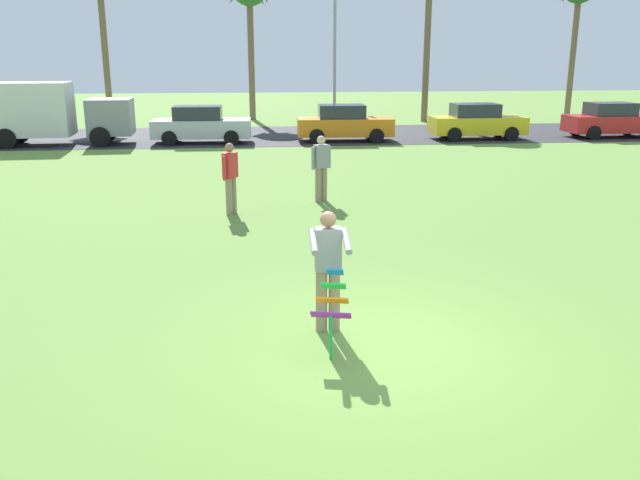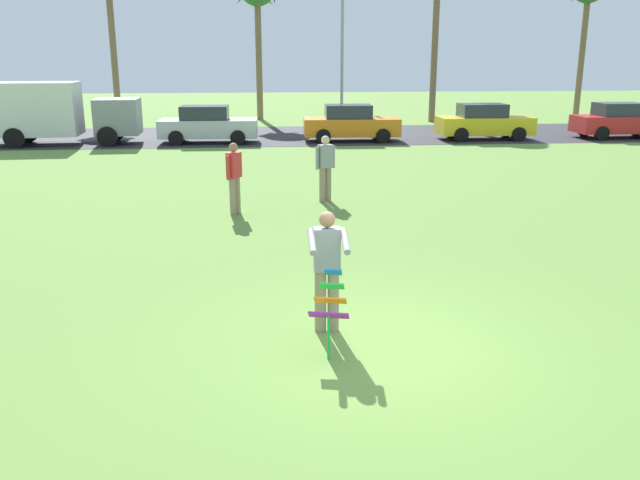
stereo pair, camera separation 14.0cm
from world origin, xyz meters
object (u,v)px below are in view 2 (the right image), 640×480
(streetlight_pole, at_px, (342,49))
(person_walker_far, at_px, (234,176))
(person_kite_flyer, at_px, (327,267))
(parked_truck_grey_van, at_px, (48,111))
(parked_car_yellow, at_px, (484,122))
(parked_car_orange, at_px, (351,124))
(person_walker_near, at_px, (325,166))
(kite_held, at_px, (330,302))
(parked_car_red, at_px, (620,121))
(parked_car_silver, at_px, (208,125))

(streetlight_pole, bearing_deg, person_walker_far, -104.26)
(person_kite_flyer, relative_size, parked_truck_grey_van, 0.26)
(parked_car_yellow, bearing_deg, parked_car_orange, 179.99)
(streetlight_pole, bearing_deg, parked_truck_grey_van, -152.54)
(person_kite_flyer, xyz_separation_m, parked_truck_grey_van, (-9.67, 20.77, 0.46))
(person_walker_near, bearing_deg, parked_truck_grey_van, 130.54)
(kite_held, relative_size, person_walker_near, 0.62)
(parked_truck_grey_van, bearing_deg, person_kite_flyer, -65.04)
(kite_held, xyz_separation_m, parked_truck_grey_van, (-9.63, 21.48, 0.70))
(parked_truck_grey_van, height_order, parked_car_red, parked_truck_grey_van)
(person_walker_near, bearing_deg, kite_held, -95.54)
(parked_car_silver, height_order, person_walker_near, person_walker_near)
(kite_held, distance_m, parked_car_red, 26.68)
(parked_car_orange, xyz_separation_m, person_walker_far, (-4.74, -13.50, 0.16))
(person_walker_near, bearing_deg, person_walker_far, -152.88)
(parked_car_silver, bearing_deg, parked_car_red, -0.00)
(parked_truck_grey_van, distance_m, person_walker_far, 15.80)
(parked_car_yellow, bearing_deg, parked_car_silver, 180.00)
(kite_held, distance_m, streetlight_pole, 28.88)
(person_kite_flyer, relative_size, parked_car_silver, 0.41)
(parked_car_yellow, xyz_separation_m, parked_car_red, (6.45, -0.00, 0.00))
(person_kite_flyer, height_order, streetlight_pole, streetlight_pole)
(streetlight_pole, height_order, person_walker_near, streetlight_pole)
(parked_truck_grey_van, bearing_deg, parked_car_yellow, -0.00)
(streetlight_pole, height_order, person_walker_far, streetlight_pole)
(streetlight_pole, bearing_deg, person_kite_flyer, -97.66)
(parked_car_silver, distance_m, streetlight_pole, 10.21)
(kite_held, height_order, parked_car_silver, parked_car_silver)
(parked_truck_grey_van, distance_m, parked_car_yellow, 19.02)
(parked_car_silver, distance_m, person_walker_near, 12.90)
(parked_truck_grey_van, relative_size, person_walker_far, 3.91)
(parked_car_yellow, distance_m, person_walker_near, 14.95)
(parked_truck_grey_van, height_order, parked_car_orange, parked_truck_grey_van)
(parked_truck_grey_van, distance_m, parked_car_silver, 6.70)
(parked_car_orange, distance_m, person_walker_near, 12.54)
(streetlight_pole, bearing_deg, kite_held, -97.54)
(parked_car_silver, relative_size, parked_car_orange, 1.00)
(parked_car_silver, xyz_separation_m, person_walker_far, (1.53, -13.50, 0.16))
(parked_car_orange, bearing_deg, person_walker_near, -101.09)
(streetlight_pole, distance_m, person_walker_far, 21.33)
(parked_car_silver, relative_size, person_walker_far, 2.46)
(parked_car_silver, xyz_separation_m, streetlight_pole, (6.73, 6.96, 3.22))
(person_kite_flyer, relative_size, parked_car_red, 0.41)
(kite_held, bearing_deg, person_walker_far, 100.20)
(parked_truck_grey_van, relative_size, parked_car_silver, 1.59)
(kite_held, height_order, streetlight_pole, streetlight_pole)
(parked_car_silver, relative_size, person_walker_near, 2.46)
(person_kite_flyer, height_order, person_walker_far, same)
(person_kite_flyer, height_order, parked_car_orange, person_kite_flyer)
(parked_truck_grey_van, xyz_separation_m, person_walker_near, (10.53, -12.31, -0.48))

